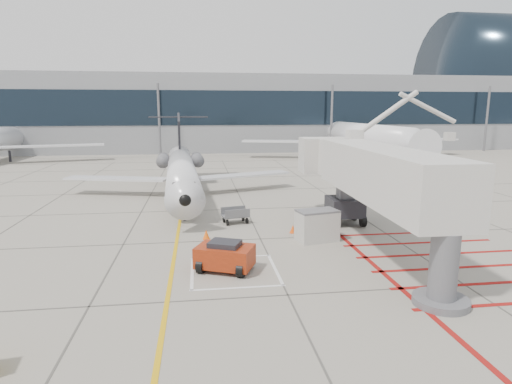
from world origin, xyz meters
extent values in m
plane|color=gray|center=(0.00, 0.00, 0.00)|extent=(260.00, 260.00, 0.00)
cone|color=#FB5C0D|center=(-3.23, 4.44, 0.29)|extent=(0.41, 0.41, 0.57)
cone|color=#F34E0C|center=(2.21, 5.03, 0.26)|extent=(0.38, 0.38, 0.53)
cube|color=gray|center=(10.00, 70.00, 7.00)|extent=(180.00, 28.00, 14.00)
cube|color=black|center=(10.00, 55.95, 8.00)|extent=(180.00, 0.10, 6.00)
camera|label=1|loc=(-3.56, -20.42, 7.61)|focal=30.00mm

